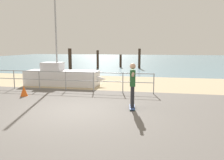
{
  "coord_description": "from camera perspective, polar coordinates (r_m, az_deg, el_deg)",
  "views": [
    {
      "loc": [
        2.96,
        -7.53,
        2.33
      ],
      "look_at": [
        1.03,
        2.0,
        0.9
      ],
      "focal_mm": 36.17,
      "sensor_mm": 36.0,
      "label": 1
    }
  ],
  "objects": [
    {
      "name": "groyne_post_0",
      "position": [
        23.12,
        -10.57,
        5.16
      ],
      "size": [
        0.34,
        0.34,
        2.18
      ],
      "primitive_type": "cylinder",
      "color": "#332319",
      "rests_on": "ground"
    },
    {
      "name": "groyne_post_2",
      "position": [
        25.99,
        2.19,
        4.84
      ],
      "size": [
        0.27,
        0.27,
        1.46
      ],
      "primitive_type": "cylinder",
      "color": "#332319",
      "rests_on": "ground"
    },
    {
      "name": "groyne_post_3",
      "position": [
        24.61,
        6.93,
        5.39
      ],
      "size": [
        0.26,
        0.26,
        2.15
      ],
      "primitive_type": "cylinder",
      "color": "#332319",
      "rests_on": "ground"
    },
    {
      "name": "sea_surface",
      "position": [
        42.69,
        7.5,
        5.18
      ],
      "size": [
        72.0,
        50.0,
        0.04
      ],
      "primitive_type": "cube",
      "color": "slate",
      "rests_on": "ground"
    },
    {
      "name": "groyne_post_1",
      "position": [
        24.7,
        -3.63,
        5.23
      ],
      "size": [
        0.26,
        0.26,
        1.97
      ],
      "primitive_type": "cylinder",
      "color": "#332319",
      "rests_on": "ground"
    },
    {
      "name": "beach_strip",
      "position": [
        15.01,
        -0.07,
        -0.56
      ],
      "size": [
        24.0,
        6.0,
        0.04
      ],
      "primitive_type": "cube",
      "color": "tan",
      "rests_on": "ground"
    },
    {
      "name": "traffic_cone",
      "position": [
        11.48,
        -21.37,
        -2.65
      ],
      "size": [
        0.36,
        0.36,
        0.5
      ],
      "primitive_type": "cone",
      "color": "#E55919",
      "rests_on": "ground"
    },
    {
      "name": "sailboat",
      "position": [
        14.01,
        -11.9,
        0.79
      ],
      "size": [
        4.97,
        1.51,
        5.66
      ],
      "color": "silver",
      "rests_on": "ground"
    },
    {
      "name": "ground_plane",
      "position": [
        7.54,
        -12.51,
        -9.85
      ],
      "size": [
        24.0,
        10.0,
        0.04
      ],
      "primitive_type": "cube",
      "color": "#605B56",
      "rests_on": "ground"
    },
    {
      "name": "skateboard",
      "position": [
        8.65,
        5.13,
        -6.84
      ],
      "size": [
        0.3,
        0.82,
        0.08
      ],
      "color": "#334C8C",
      "rests_on": "ground"
    },
    {
      "name": "skateboarder",
      "position": [
        8.45,
        5.21,
        -0.61
      ],
      "size": [
        0.28,
        1.45,
        1.65
      ],
      "color": "#26262B",
      "rests_on": "skateboard"
    },
    {
      "name": "railing_fence",
      "position": [
        12.54,
        -14.88,
        0.6
      ],
      "size": [
        10.81,
        0.05,
        1.05
      ],
      "color": "gray",
      "rests_on": "ground"
    }
  ]
}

